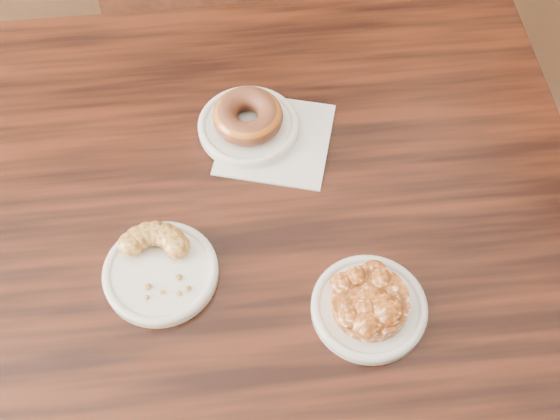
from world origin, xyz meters
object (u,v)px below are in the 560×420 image
object	(u,v)px
cafe_table	(269,342)
cruller_fragment	(158,265)
glazed_donut	(248,116)
apple_fritter	(371,301)

from	to	relation	value
cafe_table	cruller_fragment	bearing A→B (deg)	-164.61
cafe_table	glazed_donut	world-z (taller)	glazed_donut
cruller_fragment	cafe_table	bearing A→B (deg)	4.47
cafe_table	cruller_fragment	size ratio (longest dim) A/B	8.11
cafe_table	glazed_donut	size ratio (longest dim) A/B	9.03
glazed_donut	cruller_fragment	distance (m)	0.27
cafe_table	apple_fritter	distance (m)	0.44
apple_fritter	cruller_fragment	size ratio (longest dim) A/B	1.18
glazed_donut	cafe_table	bearing A→B (deg)	-98.53
apple_fritter	cruller_fragment	bearing A→B (deg)	152.68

